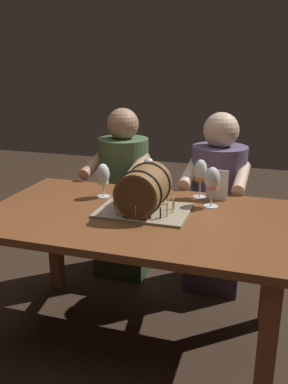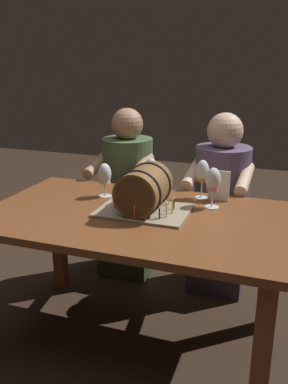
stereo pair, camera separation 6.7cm
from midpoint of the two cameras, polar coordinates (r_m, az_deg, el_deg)
The scene contains 10 objects.
ground_plane at distance 2.31m, azimuth -0.55°, elevation -20.15°, with size 8.00×8.00×0.00m, color #332319.
dining_table at distance 1.98m, azimuth -0.60°, elevation -5.84°, with size 1.42×0.86×0.73m.
barrel_cake at distance 1.93m, azimuth 0.99°, elevation 0.13°, with size 0.43×0.31×0.23m.
wine_glass_amber at distance 2.15m, azimuth 9.06°, elevation 2.64°, with size 0.07×0.07×0.21m.
wine_glass_red at distance 2.25m, azimuth 1.82°, elevation 3.36°, with size 0.06×0.06×0.19m.
wine_glass_rose at distance 2.02m, azimuth 10.59°, elevation 1.49°, with size 0.07×0.07×0.20m.
wine_glass_white at distance 2.16m, azimuth -4.65°, elevation 2.33°, with size 0.07×0.07×0.18m.
menu_card at distance 2.14m, azimuth 11.32°, elevation 0.87°, with size 0.11×0.01×0.16m, color silver.
person_seated_left at distance 2.75m, azimuth -1.58°, elevation -1.22°, with size 0.37×0.46×1.14m.
person_seated_right at distance 2.60m, azimuth 11.35°, elevation -2.64°, with size 0.38×0.47×1.14m.
Camera 2 is at (0.66, -1.70, 1.42)m, focal length 38.04 mm.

